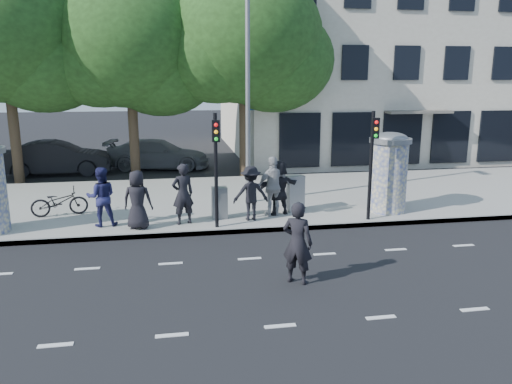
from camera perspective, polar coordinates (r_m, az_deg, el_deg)
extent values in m
plane|color=black|center=(11.62, 0.38, -10.05)|extent=(120.00, 120.00, 0.00)
cube|color=gray|center=(18.66, -3.71, -0.88)|extent=(40.00, 8.00, 0.15)
cube|color=slate|center=(14.89, -2.06, -4.49)|extent=(40.00, 0.10, 0.16)
cube|color=silver|center=(9.67, 2.77, -15.06)|extent=(32.00, 0.12, 0.01)
cube|color=silver|center=(12.90, -0.74, -7.63)|extent=(32.00, 0.12, 0.01)
cylinder|color=beige|center=(17.11, 14.89, 1.62)|extent=(1.20, 1.20, 2.30)
cylinder|color=slate|center=(16.92, 15.13, 5.71)|extent=(1.36, 1.36, 0.16)
ellipsoid|color=slate|center=(16.91, 15.15, 5.98)|extent=(1.10, 1.10, 0.38)
cylinder|color=black|center=(14.68, -4.59, 2.37)|extent=(0.11, 0.11, 3.40)
cube|color=black|center=(14.33, -4.61, 6.96)|extent=(0.22, 0.14, 0.62)
cylinder|color=black|center=(15.84, 12.98, 2.87)|extent=(0.11, 0.11, 3.40)
cube|color=black|center=(15.52, 13.46, 7.12)|extent=(0.22, 0.14, 0.62)
cylinder|color=slate|center=(17.43, -0.95, 11.70)|extent=(0.16, 0.16, 8.00)
cylinder|color=#38281C|center=(24.04, -25.91, 6.51)|extent=(0.44, 0.44, 4.73)
ellipsoid|color=#1C3513|center=(24.02, -26.93, 16.36)|extent=(7.20, 7.20, 6.12)
cylinder|color=#38281C|center=(23.39, -13.82, 6.90)|extent=(0.44, 0.44, 4.41)
ellipsoid|color=#1C3513|center=(23.32, -14.35, 16.39)|extent=(6.80, 6.80, 5.78)
cylinder|color=#38281C|center=(23.18, -1.38, 7.44)|extent=(0.44, 0.44, 4.59)
ellipsoid|color=#1C3513|center=(23.14, -1.43, 17.42)|extent=(7.00, 7.00, 5.95)
cube|color=#B5AB98|center=(33.57, 15.16, 15.07)|extent=(20.00, 15.00, 12.00)
cube|color=black|center=(27.01, 21.32, 5.87)|extent=(18.00, 0.10, 2.60)
cube|color=#59544C|center=(25.61, 18.08, 8.70)|extent=(3.20, 0.90, 0.12)
cube|color=#194C8C|center=(23.43, 1.01, 9.72)|extent=(1.60, 0.06, 0.30)
imported|color=black|center=(15.07, -13.39, -0.87)|extent=(0.96, 0.73, 1.76)
imported|color=black|center=(15.27, -8.36, -0.23)|extent=(0.79, 0.64, 1.88)
imported|color=#1E1F4C|center=(15.62, -17.26, -0.53)|extent=(0.93, 0.75, 1.80)
imported|color=black|center=(15.57, -0.60, -0.14)|extent=(1.11, 0.65, 1.71)
imported|color=#9A9A9D|center=(16.02, 2.00, 0.65)|extent=(1.27, 0.92, 1.94)
imported|color=black|center=(16.21, 2.64, 0.53)|extent=(1.76, 0.94, 1.80)
imported|color=black|center=(11.21, 4.77, -5.81)|extent=(0.82, 0.75, 1.89)
imported|color=black|center=(17.34, -21.55, -1.05)|extent=(0.92, 1.83, 0.92)
cube|color=slate|center=(15.86, -4.20, -1.23)|extent=(0.49, 0.36, 1.01)
cube|color=gray|center=(16.73, 4.42, -0.14)|extent=(0.66, 0.55, 1.20)
imported|color=black|center=(25.41, -21.78, 3.63)|extent=(1.94, 4.99, 1.62)
imported|color=slate|center=(25.74, -11.13, 4.26)|extent=(2.90, 5.37, 1.48)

